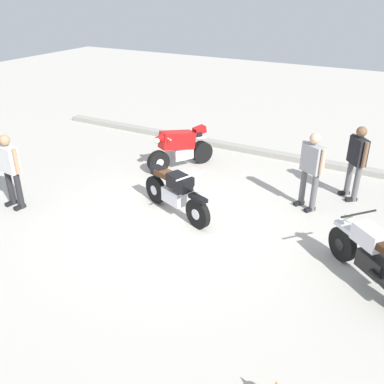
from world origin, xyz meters
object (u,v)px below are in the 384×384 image
motorcycle_black_cruiser (175,192)px  person_in_gray_shirt (311,166)px  motorcycle_red_sportbike (180,147)px  person_in_black_shirt (357,158)px  person_in_white_shirt (10,167)px  motorcycle_silver_cruiser (373,257)px

motorcycle_black_cruiser → person_in_gray_shirt: person_in_gray_shirt is taller
motorcycle_red_sportbike → person_in_black_shirt: 4.42m
person_in_gray_shirt → motorcycle_black_cruiser: bearing=-24.0°
motorcycle_black_cruiser → person_in_white_shirt: 3.63m
motorcycle_silver_cruiser → motorcycle_red_sportbike: bearing=13.7°
motorcycle_black_cruiser → person_in_black_shirt: bearing=60.7°
motorcycle_red_sportbike → motorcycle_black_cruiser: bearing=57.1°
motorcycle_silver_cruiser → person_in_black_shirt: bearing=-33.1°
motorcycle_silver_cruiser → motorcycle_black_cruiser: same height
motorcycle_red_sportbike → person_in_gray_shirt: bearing=109.5°
motorcycle_silver_cruiser → person_in_gray_shirt: size_ratio=0.95×
motorcycle_red_sportbike → person_in_white_shirt: (-2.10, -3.69, 0.36)m
person_in_gray_shirt → person_in_white_shirt: size_ratio=1.04×
person_in_gray_shirt → person_in_black_shirt: size_ratio=1.01×
person_in_white_shirt → person_in_black_shirt: bearing=128.4°
motorcycle_red_sportbike → person_in_white_shirt: 4.26m
motorcycle_red_sportbike → person_in_black_shirt: person_in_black_shirt is taller
motorcycle_red_sportbike → person_in_white_shirt: bearing=-0.6°
motorcycle_silver_cruiser → motorcycle_black_cruiser: (-4.03, 0.48, 0.00)m
motorcycle_black_cruiser → person_in_black_shirt: 4.15m
person_in_white_shirt → motorcycle_red_sportbike: bearing=156.8°
motorcycle_silver_cruiser → person_in_gray_shirt: bearing=-11.5°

